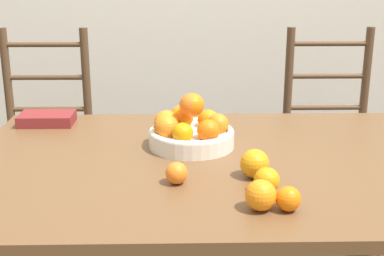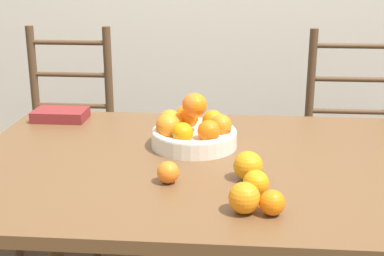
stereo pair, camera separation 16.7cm
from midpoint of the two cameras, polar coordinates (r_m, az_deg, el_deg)
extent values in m
cube|color=brown|center=(1.67, 5.12, -4.03)|extent=(1.54, 1.04, 0.03)
cylinder|color=brown|center=(2.32, -12.67, -8.11)|extent=(0.07, 0.07, 0.71)
cylinder|color=silver|center=(1.77, 2.93, -1.24)|extent=(0.28, 0.28, 0.05)
torus|color=silver|center=(1.77, 2.94, -0.46)|extent=(0.28, 0.28, 0.02)
sphere|color=orange|center=(1.76, 5.80, 0.25)|extent=(0.07, 0.07, 0.07)
sphere|color=orange|center=(1.82, 4.87, 0.73)|extent=(0.07, 0.07, 0.07)
sphere|color=orange|center=(1.84, 2.06, 1.21)|extent=(0.08, 0.08, 0.08)
sphere|color=orange|center=(1.79, 0.32, 0.62)|extent=(0.08, 0.08, 0.08)
sphere|color=orange|center=(1.73, 0.19, 0.17)|extent=(0.08, 0.08, 0.08)
sphere|color=orange|center=(1.68, 1.86, -0.57)|extent=(0.07, 0.07, 0.07)
sphere|color=orange|center=(1.69, 4.64, -0.38)|extent=(0.07, 0.07, 0.07)
sphere|color=orange|center=(1.74, 3.10, 2.44)|extent=(0.08, 0.08, 0.08)
sphere|color=orange|center=(1.77, 2.86, 2.44)|extent=(0.06, 0.06, 0.06)
sphere|color=orange|center=(1.74, 2.94, 2.44)|extent=(0.08, 0.08, 0.08)
sphere|color=orange|center=(1.33, 12.17, -7.88)|extent=(0.06, 0.06, 0.06)
sphere|color=orange|center=(1.32, 9.25, -7.45)|extent=(0.08, 0.08, 0.08)
sphere|color=orange|center=(1.42, 10.20, -5.87)|extent=(0.07, 0.07, 0.07)
sphere|color=orange|center=(1.48, 0.66, -4.81)|extent=(0.06, 0.06, 0.06)
sphere|color=orange|center=(1.52, 9.17, -4.06)|extent=(0.08, 0.08, 0.08)
cylinder|color=#513823|center=(2.61, -16.64, -8.38)|extent=(0.04, 0.04, 0.48)
cylinder|color=#513823|center=(2.50, -8.41, -9.00)|extent=(0.04, 0.04, 0.48)
cylinder|color=#513823|center=(2.82, -14.48, -0.08)|extent=(0.04, 0.04, 1.04)
cylinder|color=#513823|center=(2.72, -6.92, -0.31)|extent=(0.04, 0.04, 1.04)
cube|color=#513823|center=(2.61, -11.80, -1.90)|extent=(0.42, 0.40, 0.04)
cylinder|color=#513823|center=(2.73, -10.92, 2.34)|extent=(0.38, 0.03, 0.02)
cylinder|color=#513823|center=(2.69, -11.11, 5.59)|extent=(0.38, 0.03, 0.02)
cylinder|color=#513823|center=(2.67, -11.30, 8.92)|extent=(0.38, 0.03, 0.02)
cylinder|color=#513823|center=(2.48, 14.77, -9.63)|extent=(0.04, 0.04, 0.48)
cylinder|color=#513823|center=(2.70, 13.95, -0.81)|extent=(0.04, 0.04, 1.04)
cube|color=#513823|center=(2.58, 18.68, -2.66)|extent=(0.42, 0.40, 0.04)
cylinder|color=#513823|center=(2.71, 18.11, 1.65)|extent=(0.38, 0.03, 0.02)
cylinder|color=#513823|center=(2.67, 18.42, 4.92)|extent=(0.38, 0.03, 0.02)
cylinder|color=#513823|center=(2.64, 18.75, 8.27)|extent=(0.38, 0.03, 0.02)
cube|color=maroon|center=(2.12, -11.67, 1.37)|extent=(0.20, 0.13, 0.04)
camera|label=1|loc=(0.08, -87.14, 0.89)|focal=50.00mm
camera|label=2|loc=(0.08, 92.86, -0.89)|focal=50.00mm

